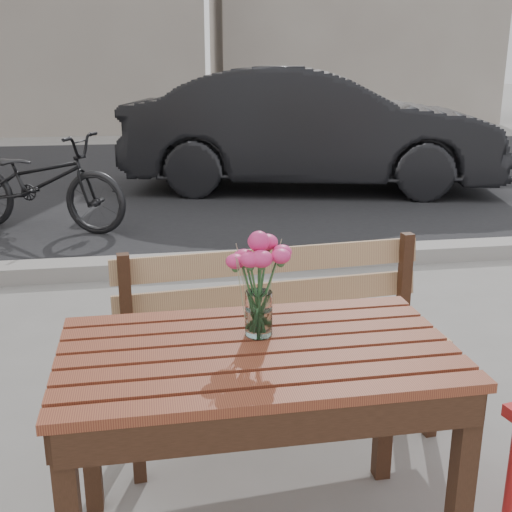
{
  "coord_description": "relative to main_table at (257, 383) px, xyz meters",
  "views": [
    {
      "loc": [
        -0.29,
        -1.68,
        1.55
      ],
      "look_at": [
        0.02,
        0.19,
        0.97
      ],
      "focal_mm": 45.0,
      "sensor_mm": 36.0,
      "label": 1
    }
  ],
  "objects": [
    {
      "name": "main_bench",
      "position": [
        0.21,
        0.72,
        -0.1
      ],
      "size": [
        1.38,
        0.52,
        0.84
      ],
      "rotation": [
        0.0,
        0.0,
        0.09
      ],
      "color": "#9A6E4F",
      "rests_on": "ground"
    },
    {
      "name": "bicycle",
      "position": [
        -1.32,
        4.44,
        -0.15
      ],
      "size": [
        1.84,
        1.24,
        0.92
      ],
      "primitive_type": "imported",
      "rotation": [
        0.0,
        0.0,
        1.17
      ],
      "color": "black",
      "rests_on": "ground"
    },
    {
      "name": "main_table",
      "position": [
        0.0,
        0.0,
        0.0
      ],
      "size": [
        1.19,
        0.7,
        0.73
      ],
      "rotation": [
        0.0,
        0.0,
        0.01
      ],
      "color": "maroon",
      "rests_on": "ground"
    },
    {
      "name": "street",
      "position": [
        -0.0,
        5.02,
        -0.58
      ],
      "size": [
        30.0,
        8.12,
        0.12
      ],
      "color": "black",
      "rests_on": "ground"
    },
    {
      "name": "main_vase",
      "position": [
        0.02,
        0.09,
        0.33
      ],
      "size": [
        0.18,
        0.18,
        0.33
      ],
      "color": "white",
      "rests_on": "main_table"
    },
    {
      "name": "parked_car",
      "position": [
        1.7,
        6.03,
        0.13
      ],
      "size": [
        4.74,
        2.57,
        1.48
      ],
      "primitive_type": "imported",
      "rotation": [
        0.0,
        0.0,
        1.34
      ],
      "color": "black",
      "rests_on": "ground"
    }
  ]
}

